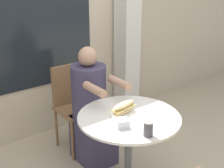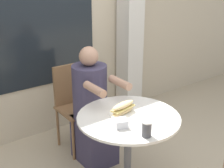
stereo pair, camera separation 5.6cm
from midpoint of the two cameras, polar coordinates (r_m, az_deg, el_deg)
name	(u,v)px [view 2 (the right image)]	position (r m, az deg, el deg)	size (l,w,h in m)	color
storefront_wall	(44,7)	(3.37, -11.86, 13.61)	(8.00, 0.09, 2.80)	#B7A88E
lattice_pillar	(130,19)	(3.79, 3.82, 11.76)	(0.24, 0.24, 2.40)	beige
cafe_table	(128,137)	(2.51, 3.60, -9.66)	(0.80, 0.80, 0.72)	beige
diner_chair	(74,99)	(3.22, -6.48, -2.73)	(0.38, 0.38, 0.87)	brown
seated_diner	(92,114)	(2.96, -3.08, -5.41)	(0.33, 0.58, 1.14)	#38334C
sandwich_on_plate	(123,109)	(2.43, 2.71, -4.65)	(0.24, 0.22, 0.10)	white
drink_cup	(147,129)	(2.15, 7.12, -8.13)	(0.07, 0.07, 0.11)	#424247
napkin_box	(121,123)	(2.26, 2.37, -7.15)	(0.12, 0.12, 0.06)	silver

